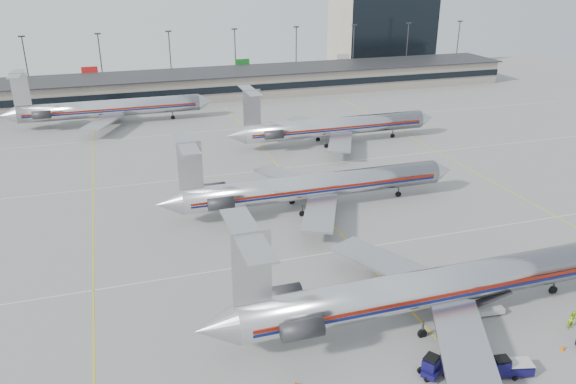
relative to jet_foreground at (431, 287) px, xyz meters
name	(u,v)px	position (x,y,z in m)	size (l,w,h in m)	color
ground	(394,292)	(-0.88, 5.29, -3.53)	(260.00, 260.00, 0.00)	gray
apron_markings	(354,249)	(-0.88, 15.29, -3.52)	(160.00, 0.15, 0.02)	silver
terminal	(214,84)	(-0.88, 103.26, -0.37)	(162.00, 17.00, 6.25)	gray
light_mast_row	(203,55)	(-0.88, 117.29, 5.05)	(163.60, 0.40, 15.28)	#38383D
distant_building	(381,27)	(61.12, 133.29, 8.97)	(30.00, 20.00, 25.00)	tan
jet_foreground	(431,287)	(0.00, 0.00, 0.00)	(46.47, 27.36, 12.16)	silver
jet_second_row	(310,186)	(-1.87, 28.45, -0.22)	(43.55, 25.64, 11.40)	silver
jet_third_row	(332,127)	(12.49, 55.86, -0.21)	(41.87, 25.75, 11.45)	silver
jet_back_row	(107,108)	(-27.61, 83.38, -0.07)	(43.55, 26.79, 11.91)	silver
tug_left	(432,367)	(-3.98, -7.28, -2.63)	(2.68, 2.36, 1.97)	#0D0A3B
tug_center	(502,368)	(1.49, -9.16, -2.65)	(2.51, 1.49, 1.93)	#0D0A3B
cart_inner	(490,369)	(0.73, -8.64, -2.96)	(1.95, 1.40, 1.06)	#0D0A3B
cart_outer	(519,368)	(3.06, -9.30, -2.89)	(2.40, 1.91, 1.20)	#0D0A3B
belt_loader	(485,308)	(5.69, -1.05, -2.89)	(4.63, 1.81, 2.40)	#A9A9A9
ramp_worker_near	(479,320)	(3.72, -2.80, -2.65)	(0.64, 0.42, 1.76)	#7EC412
ramp_worker_far	(573,320)	(12.09, -5.58, -2.58)	(0.92, 0.72, 1.89)	#A0D313
cone_right	(563,347)	(8.90, -7.94, -3.23)	(0.43, 0.43, 0.59)	#DB5C07
cone_left	(295,383)	(-15.21, -4.93, -3.25)	(0.40, 0.40, 0.55)	#DB5C07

